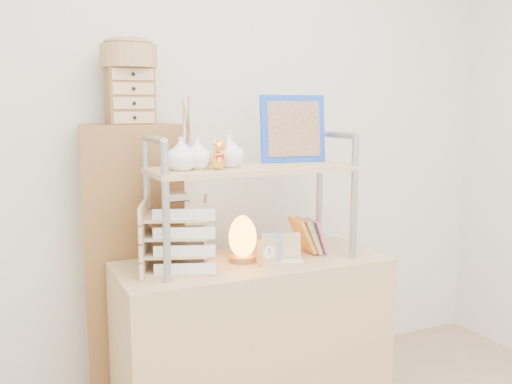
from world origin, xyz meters
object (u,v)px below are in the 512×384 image
at_px(cabinet, 135,267).
at_px(letter_tray, 177,240).
at_px(salt_lamp, 242,238).
at_px(desk, 252,340).

height_order(cabinet, letter_tray, cabinet).
bearing_deg(cabinet, letter_tray, -67.25).
bearing_deg(cabinet, salt_lamp, -34.55).
relative_size(desk, letter_tray, 3.58).
distance_m(cabinet, salt_lamp, 0.57).
height_order(desk, cabinet, cabinet).
bearing_deg(desk, salt_lamp, 171.59).
xyz_separation_m(cabinet, salt_lamp, (0.40, -0.36, 0.18)).
bearing_deg(cabinet, desk, -32.05).
distance_m(desk, salt_lamp, 0.48).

